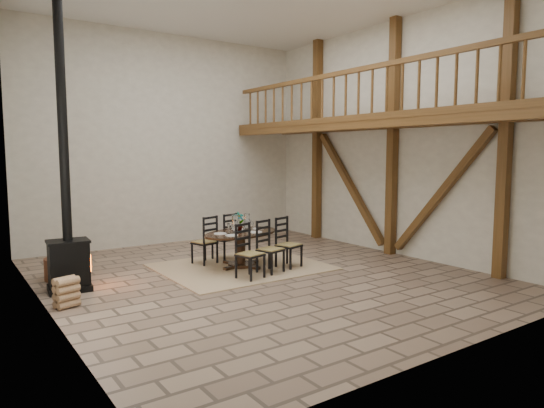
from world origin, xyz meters
TOP-DOWN VIEW (x-y plane):
  - ground at (0.00, 0.00)m, footprint 8.00×8.00m
  - room_shell at (1.19, 0.00)m, footprint 7.02×8.02m
  - rug at (0.06, 0.76)m, footprint 3.00×2.50m
  - dining_table at (0.09, 0.67)m, footprint 1.91×2.11m
  - wood_stove at (-3.02, 0.94)m, footprint 0.67×0.53m
  - log_basket at (-2.96, 1.77)m, footprint 0.58×0.58m
  - log_stack at (-3.24, 0.07)m, footprint 0.37×0.30m

SIDE VIEW (x-z plane):
  - ground at x=0.00m, z-range 0.00..0.00m
  - rug at x=0.06m, z-range 0.00..0.02m
  - log_basket at x=-2.96m, z-range -0.03..0.45m
  - log_stack at x=-3.24m, z-range 0.00..0.44m
  - dining_table at x=0.09m, z-range -0.15..0.92m
  - wood_stove at x=-3.02m, z-range -1.37..3.63m
  - room_shell at x=1.19m, z-range 0.51..5.52m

